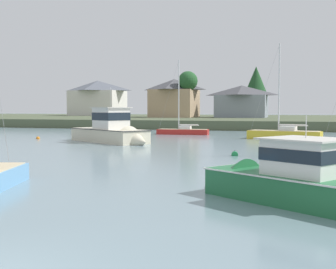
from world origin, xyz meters
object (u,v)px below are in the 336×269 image
at_px(sailboat_yellow, 284,137).
at_px(mooring_buoy_orange, 38,138).
at_px(cruiser_cream, 115,135).
at_px(sailboat_red, 183,133).
at_px(cruiser_green, 285,187).
at_px(mooring_buoy_green, 235,155).

bearing_deg(sailboat_yellow, mooring_buoy_orange, -164.84).
bearing_deg(cruiser_cream, sailboat_red, 79.45).
height_order(cruiser_green, sailboat_red, sailboat_red).
xyz_separation_m(cruiser_green, mooring_buoy_green, (-3.88, 14.32, -0.41)).
relative_size(sailboat_red, mooring_buoy_green, 18.68).
distance_m(cruiser_green, sailboat_red, 39.58).
bearing_deg(cruiser_green, sailboat_yellow, 92.53).
xyz_separation_m(cruiser_cream, sailboat_red, (2.69, 14.45, -0.51)).
bearing_deg(sailboat_yellow, mooring_buoy_green, -98.10).
bearing_deg(cruiser_green, mooring_buoy_green, 105.14).
distance_m(cruiser_cream, sailboat_red, 14.70).
bearing_deg(cruiser_green, sailboat_red, 110.09).
xyz_separation_m(cruiser_green, sailboat_red, (-13.60, 37.17, -0.28)).
height_order(sailboat_yellow, sailboat_red, sailboat_yellow).
bearing_deg(sailboat_red, mooring_buoy_green, -66.95).
height_order(cruiser_cream, sailboat_red, sailboat_red).
relative_size(sailboat_yellow, sailboat_red, 1.10).
xyz_separation_m(sailboat_yellow, sailboat_red, (-12.19, 5.46, -0.03)).
height_order(cruiser_green, sailboat_yellow, sailboat_yellow).
height_order(cruiser_green, cruiser_cream, cruiser_cream).
distance_m(sailboat_yellow, sailboat_red, 13.36).
relative_size(cruiser_green, mooring_buoy_orange, 18.19).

